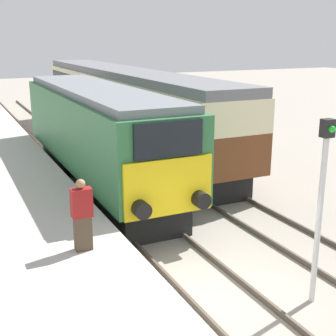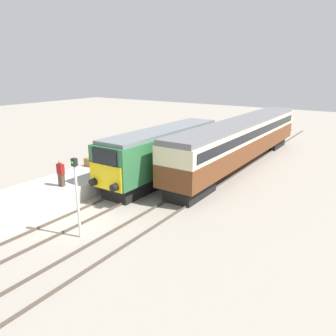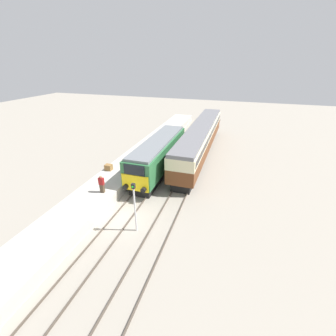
% 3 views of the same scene
% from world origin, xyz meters
% --- Properties ---
extents(ground_plane, '(120.00, 120.00, 0.00)m').
position_xyz_m(ground_plane, '(0.00, 0.00, 0.00)').
color(ground_plane, gray).
extents(platform_left, '(3.50, 50.00, 1.03)m').
position_xyz_m(platform_left, '(-3.30, 8.00, 0.51)').
color(platform_left, '#B7B2A8').
rests_on(platform_left, ground_plane).
extents(rails_near_track, '(1.51, 60.00, 0.14)m').
position_xyz_m(rails_near_track, '(0.00, 5.00, 0.07)').
color(rails_near_track, '#4C4238').
rests_on(rails_near_track, ground_plane).
extents(rails_far_track, '(1.50, 60.00, 0.14)m').
position_xyz_m(rails_far_track, '(3.40, 5.00, 0.07)').
color(rails_far_track, '#4C4238').
rests_on(rails_far_track, ground_plane).
extents(locomotive, '(2.70, 12.49, 3.76)m').
position_xyz_m(locomotive, '(0.00, 8.54, 2.07)').
color(locomotive, black).
rests_on(locomotive, ground_plane).
extents(passenger_carriage, '(2.75, 21.29, 3.92)m').
position_xyz_m(passenger_carriage, '(3.40, 15.07, 2.40)').
color(passenger_carriage, black).
rests_on(passenger_carriage, ground_plane).
extents(person_on_platform, '(0.44, 0.26, 1.60)m').
position_xyz_m(person_on_platform, '(-2.59, 1.39, 1.82)').
color(person_on_platform, '#473828').
rests_on(person_on_platform, platform_left).
extents(signal_post, '(0.24, 0.28, 3.96)m').
position_xyz_m(signal_post, '(1.70, -1.09, 2.35)').
color(signal_post, silver).
rests_on(signal_post, ground_plane).
extents(luggage_crate, '(0.70, 0.56, 0.60)m').
position_xyz_m(luggage_crate, '(-4.39, 5.38, 1.33)').
color(luggage_crate, olive).
rests_on(luggage_crate, platform_left).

